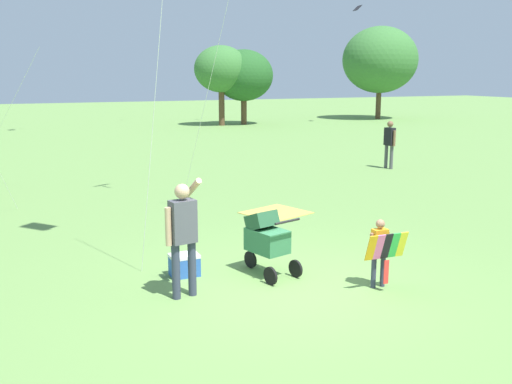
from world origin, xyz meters
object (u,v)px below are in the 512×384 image
child_with_butterfly_kite (381,248)px  stroller (266,237)px  picnic_blanket (276,213)px  person_couple_left (390,141)px  cooler_box (184,265)px  person_adult_flyer (183,230)px

child_with_butterfly_kite → stroller: (-1.29, 1.21, -0.01)m
child_with_butterfly_kite → stroller: bearing=136.9°
stroller → picnic_blanket: 4.13m
person_couple_left → cooler_box: 11.91m
stroller → cooler_box: size_ratio=2.50×
person_adult_flyer → stroller: person_adult_flyer is taller
cooler_box → stroller: bearing=-20.5°
picnic_blanket → stroller: bearing=-117.7°
person_couple_left → picnic_blanket: size_ratio=1.23×
stroller → picnic_blanket: (1.90, 3.62, -0.60)m
child_with_butterfly_kite → picnic_blanket: bearing=82.8°
stroller → person_adult_flyer: bearing=-165.1°
picnic_blanket → child_with_butterfly_kite: bearing=-97.2°
person_couple_left → stroller: bearing=-136.0°
child_with_butterfly_kite → stroller: 1.77m
person_couple_left → cooler_box: size_ratio=3.56×
person_adult_flyer → cooler_box: person_adult_flyer is taller
person_adult_flyer → picnic_blanket: size_ratio=1.33×
cooler_box → child_with_butterfly_kite: bearing=-33.6°
child_with_butterfly_kite → cooler_box: bearing=146.4°
child_with_butterfly_kite → picnic_blanket: size_ratio=0.80×
person_couple_left → picnic_blanket: (-6.20, -4.21, -0.93)m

